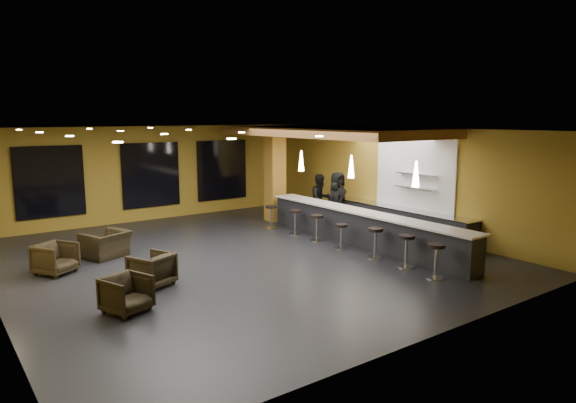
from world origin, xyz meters
TOP-DOWN VIEW (x-y plane):
  - floor at (0.00, 0.00)m, footprint 12.00×13.00m
  - ceiling at (0.00, 0.00)m, footprint 12.00×13.00m
  - wall_back at (0.00, 6.55)m, footprint 12.00×0.10m
  - wall_front at (0.00, -6.55)m, footprint 12.00×0.10m
  - wall_right at (6.05, 0.00)m, footprint 0.10×13.00m
  - wood_soffit at (4.00, 1.00)m, footprint 3.60×8.00m
  - window_left at (-3.50, 6.44)m, footprint 2.20×0.06m
  - window_center at (0.00, 6.44)m, footprint 2.20×0.06m
  - window_right at (3.00, 6.44)m, footprint 2.20×0.06m
  - tile_backsplash at (5.96, -1.00)m, footprint 0.06×3.20m
  - bar_counter at (3.65, -1.00)m, footprint 0.60×8.00m
  - bar_top at (3.65, -1.00)m, footprint 0.78×8.10m
  - prep_counter at (5.65, -0.50)m, footprint 0.70×6.00m
  - prep_top at (5.65, -0.50)m, footprint 0.72×6.00m
  - wall_shelf_lower at (5.82, -1.20)m, footprint 0.30×1.50m
  - wall_shelf_upper at (5.82, -1.20)m, footprint 0.30×1.50m
  - column at (3.65, 3.60)m, footprint 0.60×0.60m
  - pendant_0 at (3.65, -3.00)m, footprint 0.20×0.20m
  - pendant_1 at (3.65, -0.50)m, footprint 0.20×0.20m
  - pendant_2 at (3.65, 2.00)m, footprint 0.20×0.20m
  - staff_a at (4.70, 1.40)m, footprint 0.60×0.42m
  - staff_b at (4.69, 2.19)m, footprint 0.90×0.71m
  - staff_c at (5.08, 1.73)m, footprint 1.01×0.75m
  - armchair_a at (-3.90, -2.17)m, footprint 1.04×1.05m
  - armchair_b at (-2.90, -0.93)m, footprint 1.10×1.12m
  - armchair_c at (-4.48, 1.35)m, footprint 1.16×1.17m
  - armchair_d at (-3.02, 2.16)m, footprint 1.40×1.32m
  - bar_stool_0 at (2.82, -4.41)m, footprint 0.43×0.43m
  - bar_stool_1 at (2.96, -3.36)m, footprint 0.43×0.43m
  - bar_stool_2 at (2.94, -2.28)m, footprint 0.43×0.43m
  - bar_stool_3 at (2.87, -0.97)m, footprint 0.38×0.38m
  - bar_stool_4 at (2.90, 0.20)m, footprint 0.42×0.42m
  - bar_stool_5 at (2.89, 1.33)m, footprint 0.41×0.41m
  - bar_stool_6 at (2.75, 2.52)m, footprint 0.41×0.41m

SIDE VIEW (x-z plane):
  - floor at x=0.00m, z-range -0.10..0.00m
  - armchair_d at x=-3.02m, z-range 0.00..0.72m
  - armchair_a at x=-3.90m, z-range 0.00..0.75m
  - armchair_b at x=-2.90m, z-range 0.00..0.78m
  - armchair_c at x=-4.48m, z-range 0.00..0.78m
  - prep_counter at x=5.65m, z-range 0.00..0.86m
  - bar_stool_3 at x=2.87m, z-range 0.10..0.85m
  - bar_counter at x=3.65m, z-range 0.00..1.00m
  - bar_stool_6 at x=2.75m, z-range 0.11..0.92m
  - bar_stool_5 at x=2.89m, z-range 0.11..0.93m
  - bar_stool_4 at x=2.90m, z-range 0.12..0.94m
  - bar_stool_2 at x=2.94m, z-range 0.12..0.97m
  - bar_stool_0 at x=2.82m, z-range 0.12..0.97m
  - bar_stool_1 at x=2.96m, z-range 0.12..0.98m
  - staff_a at x=4.70m, z-range 0.00..1.58m
  - prep_top at x=5.65m, z-range 0.87..0.90m
  - staff_b at x=4.69m, z-range 0.00..1.80m
  - staff_c at x=5.08m, z-range 0.00..1.90m
  - bar_top at x=3.65m, z-range 1.00..1.05m
  - wall_shelf_lower at x=5.82m, z-range 1.59..1.61m
  - window_left at x=-3.50m, z-range 0.50..2.90m
  - window_center at x=0.00m, z-range 0.50..2.90m
  - window_right at x=3.00m, z-range 0.50..2.90m
  - wall_back at x=0.00m, z-range 0.00..3.50m
  - wall_front at x=0.00m, z-range 0.00..3.50m
  - wall_right at x=6.05m, z-range 0.00..3.50m
  - column at x=3.65m, z-range 0.00..3.50m
  - tile_backsplash at x=5.96m, z-range 0.80..3.20m
  - wall_shelf_upper at x=5.82m, z-range 2.03..2.06m
  - pendant_0 at x=3.65m, z-range 2.00..2.70m
  - pendant_1 at x=3.65m, z-range 2.00..2.70m
  - pendant_2 at x=3.65m, z-range 2.00..2.70m
  - wood_soffit at x=4.00m, z-range 3.22..3.50m
  - ceiling at x=0.00m, z-range 3.50..3.60m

